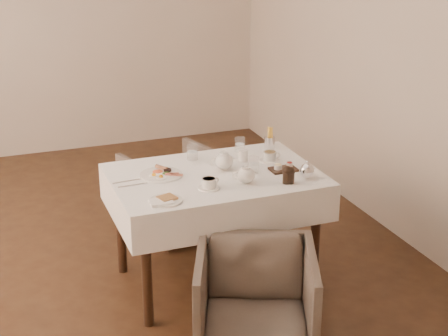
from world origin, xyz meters
name	(u,v)px	position (x,y,z in m)	size (l,w,h in m)	color
table	(215,191)	(0.74, -0.52, 0.64)	(1.28, 0.88, 0.75)	black
armchair_near	(256,302)	(0.70, -1.29, 0.30)	(0.64, 0.66, 0.60)	brown
armchair_far	(176,191)	(0.74, 0.35, 0.30)	(0.65, 0.67, 0.61)	brown
breakfast_plate	(161,174)	(0.43, -0.42, 0.76)	(0.26, 0.26, 0.03)	white
side_plate	(165,201)	(0.33, -0.83, 0.76)	(0.19, 0.19, 0.02)	white
teapot_centre	(224,160)	(0.82, -0.46, 0.82)	(0.16, 0.13, 0.13)	white
teapot_front	(246,174)	(0.87, -0.73, 0.82)	(0.15, 0.12, 0.12)	white
creamer	(243,155)	(1.00, -0.36, 0.79)	(0.06, 0.06, 0.07)	white
teacup_near	(209,184)	(0.63, -0.73, 0.78)	(0.13, 0.13, 0.06)	white
teacup_far	(270,157)	(1.16, -0.43, 0.78)	(0.13, 0.13, 0.07)	white
glass_left	(192,152)	(0.70, -0.22, 0.81)	(0.07, 0.07, 0.10)	silver
glass_mid	(253,164)	(0.98, -0.56, 0.80)	(0.07, 0.07, 0.10)	silver
glass_right	(240,145)	(1.05, -0.18, 0.80)	(0.07, 0.07, 0.10)	silver
condiment_board	(283,168)	(1.17, -0.61, 0.77)	(0.17, 0.11, 0.04)	black
pepper_mill_left	(287,174)	(1.09, -0.81, 0.81)	(0.06, 0.06, 0.11)	black
pepper_mill_right	(291,175)	(1.12, -0.82, 0.81)	(0.05, 0.05, 0.10)	black
silver_pot	(307,169)	(1.24, -0.78, 0.81)	(0.11, 0.09, 0.11)	white
fries_cup	(270,139)	(1.26, -0.20, 0.82)	(0.07, 0.07, 0.16)	silver
cutlery_fork	(127,181)	(0.20, -0.45, 0.76)	(0.01, 0.18, 0.00)	silver
cutlery_knife	(133,185)	(0.22, -0.52, 0.76)	(0.01, 0.18, 0.00)	silver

